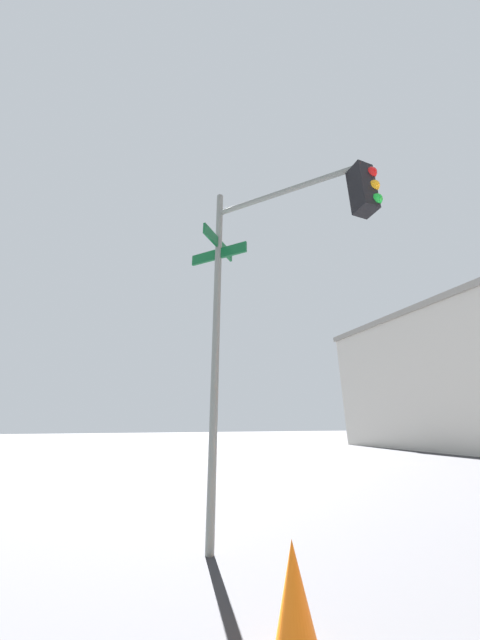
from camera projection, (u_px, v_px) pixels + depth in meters
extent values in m
cylinder|color=slate|center=(216.00, 338.00, 4.63)|extent=(0.12, 0.12, 5.73)
cylinder|color=slate|center=(282.00, 192.00, 4.96)|extent=(1.82, 1.78, 0.09)
cube|color=black|center=(362.00, 190.00, 4.32)|extent=(0.28, 0.28, 0.80)
sphere|color=red|center=(371.00, 173.00, 4.34)|extent=(0.18, 0.18, 0.18)
sphere|color=orange|center=(373.00, 186.00, 4.26)|extent=(0.18, 0.18, 0.18)
sphere|color=green|center=(376.00, 200.00, 4.17)|extent=(0.18, 0.18, 0.18)
cube|color=#0F5128|center=(218.00, 254.00, 5.16)|extent=(0.82, 0.80, 0.20)
cube|color=#0F5128|center=(219.00, 244.00, 5.23)|extent=(0.73, 0.74, 0.20)
cone|color=orange|center=(295.00, 599.00, 2.10)|extent=(0.36, 0.36, 0.74)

